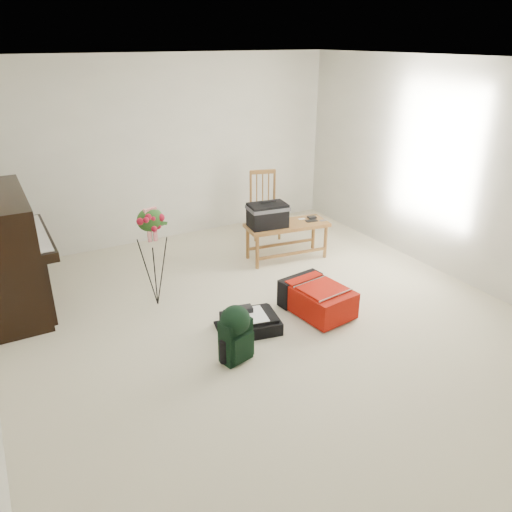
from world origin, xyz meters
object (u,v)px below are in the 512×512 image
red_suitcase (315,297)px  black_duffel (251,322)px  bench (275,219)px  dining_chair (264,205)px  piano (8,255)px  green_backpack (236,331)px  flower_stand (154,258)px

red_suitcase → black_duffel: size_ratio=1.28×
red_suitcase → black_duffel: red_suitcase is taller
bench → dining_chair: dining_chair is taller
bench → black_duffel: bench is taller
piano → dining_chair: bearing=8.7°
black_duffel → green_backpack: bearing=-121.2°
dining_chair → black_duffel: dining_chair is taller
red_suitcase → flower_stand: 1.74m
piano → bench: piano is taller
red_suitcase → green_backpack: bearing=-168.3°
black_duffel → flower_stand: size_ratio=0.54×
piano → black_duffel: (1.97, -1.66, -0.52)m
bench → green_backpack: (-1.42, -1.70, -0.28)m
piano → flower_stand: piano is taller
green_backpack → flower_stand: size_ratio=0.48×
dining_chair → black_duffel: (-1.40, -2.17, -0.38)m
dining_chair → green_backpack: 3.11m
red_suitcase → dining_chair: bearing=66.5°
green_backpack → flower_stand: flower_stand is taller
bench → flower_stand: flower_stand is taller
red_suitcase → green_backpack: (-1.13, -0.39, 0.13)m
bench → red_suitcase: bench is taller
dining_chair → red_suitcase: bearing=-88.3°
red_suitcase → flower_stand: size_ratio=0.69×
piano → black_duffel: 2.63m
dining_chair → flower_stand: flower_stand is taller
piano → bench: bearing=-6.5°
bench → green_backpack: size_ratio=2.04×
black_duffel → red_suitcase: bearing=11.4°
green_backpack → dining_chair: bearing=41.7°
piano → bench: 3.05m
piano → flower_stand: (1.33, -0.71, -0.05)m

